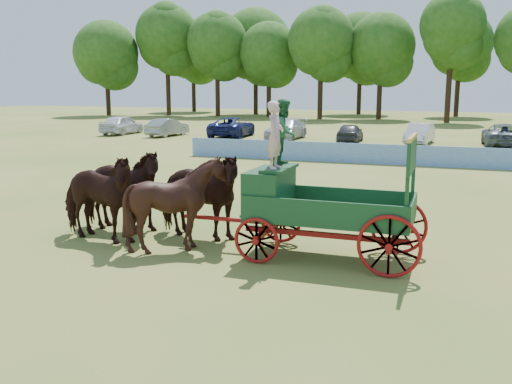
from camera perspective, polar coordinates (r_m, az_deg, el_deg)
The scene contains 9 objects.
ground at distance 12.61m, azimuth 16.10°, elevation -8.67°, with size 160.00×160.00×0.00m, color olive.
horse_lead_left at distance 15.48m, azimuth -15.70°, elevation -0.53°, with size 1.28×2.80×2.36m, color black.
horse_lead_right at distance 16.37m, azimuth -13.49°, elevation 0.17°, with size 1.28×2.80×2.36m, color black.
horse_wheel_left at distance 14.24m, azimuth -7.78°, elevation -1.17°, with size 1.91×2.15×2.37m, color black.
horse_wheel_right at distance 15.21m, azimuth -5.88°, elevation -0.38°, with size 1.28×2.80×2.36m, color black.
farm_dray at distance 13.63m, azimuth 4.41°, elevation 0.39°, with size 6.00×2.00×3.75m.
sponsor_banner at distance 30.17m, azimuth 16.51°, elevation 3.47°, with size 26.00×0.08×1.05m, color blue.
parked_cars at distance 41.76m, azimuth 21.34°, elevation 5.40°, with size 55.70×6.46×1.60m.
treeline at distance 72.21m, azimuth 16.75°, elevation 14.31°, with size 92.20×23.46×14.59m.
Camera 1 is at (0.58, -11.91, 4.09)m, focal length 40.00 mm.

